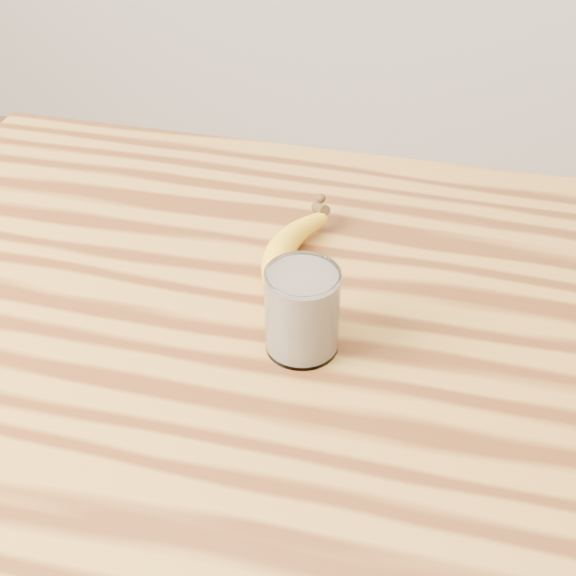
# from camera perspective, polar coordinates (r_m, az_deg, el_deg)

# --- Properties ---
(table) EXTENTS (1.20, 0.80, 0.90)m
(table) POSITION_cam_1_polar(r_m,az_deg,el_deg) (0.91, 4.02, -10.02)
(table) COLOR #AB772F
(table) RESTS_ON ground
(smoothie_glass) EXTENTS (0.07, 0.07, 0.09)m
(smoothie_glass) POSITION_cam_1_polar(r_m,az_deg,el_deg) (0.79, 1.01, -1.63)
(smoothie_glass) COLOR white
(smoothie_glass) RESTS_ON table
(banana) EXTENTS (0.16, 0.30, 0.04)m
(banana) POSITION_cam_1_polar(r_m,az_deg,el_deg) (0.90, -0.89, 1.64)
(banana) COLOR gold
(banana) RESTS_ON table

